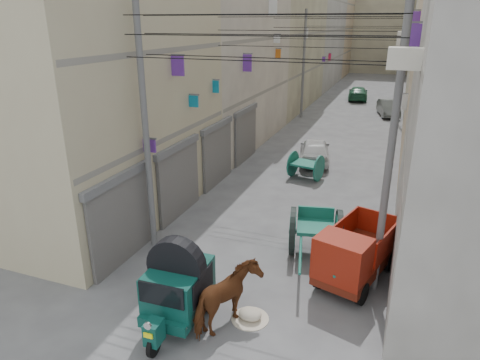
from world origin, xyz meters
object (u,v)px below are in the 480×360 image
at_px(mini_truck, 352,258).
at_px(tonga_cart, 315,232).
at_px(feed_sack, 250,314).
at_px(second_cart, 306,165).
at_px(distant_car_green, 358,93).
at_px(distant_car_white, 315,150).
at_px(distant_car_grey, 388,108).
at_px(horse, 227,299).
at_px(auto_rickshaw, 178,285).

bearing_deg(mini_truck, tonga_cart, 151.13).
bearing_deg(feed_sack, second_cart, 95.11).
xyz_separation_m(second_cart, distant_car_green, (-0.08, 23.56, -0.05)).
distance_m(second_cart, distant_car_green, 23.56).
height_order(tonga_cart, distant_car_white, tonga_cart).
bearing_deg(feed_sack, distant_car_white, 94.59).
bearing_deg(distant_car_green, distant_car_grey, 109.13).
relative_size(second_cart, distant_car_white, 0.43).
bearing_deg(distant_car_green, tonga_cart, 88.21).
xyz_separation_m(horse, distant_car_grey, (2.48, 28.01, -0.18)).
height_order(mini_truck, distant_car_grey, mini_truck).
relative_size(auto_rickshaw, tonga_cart, 0.69).
xyz_separation_m(distant_car_white, distant_car_green, (0.04, 20.81, -0.04)).
relative_size(auto_rickshaw, second_cart, 1.52).
height_order(feed_sack, horse, horse).
bearing_deg(horse, second_cart, -69.41).
distance_m(second_cart, feed_sack, 10.82).
height_order(horse, distant_car_grey, horse).
relative_size(distant_car_white, distant_car_grey, 1.02).
height_order(distant_car_white, distant_car_grey, distant_car_white).
xyz_separation_m(mini_truck, distant_car_green, (-3.23, 31.84, -0.24)).
height_order(auto_rickshaw, distant_car_grey, auto_rickshaw).
distance_m(tonga_cart, distant_car_white, 9.91).
height_order(tonga_cart, horse, horse).
distance_m(tonga_cart, feed_sack, 3.96).
height_order(feed_sack, distant_car_grey, distant_car_grey).
xyz_separation_m(auto_rickshaw, distant_car_grey, (3.71, 28.22, -0.42)).
relative_size(second_cart, distant_car_grey, 0.44).
bearing_deg(tonga_cart, distant_car_grey, 75.27).
distance_m(second_cart, horse, 11.24).
distance_m(auto_rickshaw, distant_car_white, 14.21).
distance_m(auto_rickshaw, second_cart, 11.46).
bearing_deg(feed_sack, auto_rickshaw, -158.08).
height_order(tonga_cart, distant_car_green, tonga_cart).
xyz_separation_m(second_cart, distant_car_white, (-0.12, 2.75, -0.02)).
height_order(second_cart, distant_car_white, distant_car_white).
distance_m(tonga_cart, horse, 4.46).
bearing_deg(auto_rickshaw, feed_sack, 19.91).
xyz_separation_m(second_cart, feed_sack, (0.96, -10.77, -0.52)).
distance_m(tonga_cart, second_cart, 7.20).
bearing_deg(auto_rickshaw, mini_truck, 37.37).
height_order(tonga_cart, distant_car_grey, tonga_cart).
xyz_separation_m(auto_rickshaw, second_cart, (0.70, 11.44, -0.37)).
distance_m(distant_car_white, distant_car_green, 20.81).
relative_size(feed_sack, horse, 0.31).
height_order(second_cart, feed_sack, second_cart).
bearing_deg(distant_car_grey, auto_rickshaw, -109.98).
xyz_separation_m(mini_truck, feed_sack, (-2.18, -2.49, -0.70)).
distance_m(mini_truck, horse, 3.94).
height_order(mini_truck, second_cart, mini_truck).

